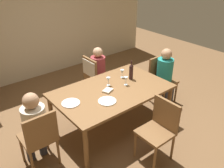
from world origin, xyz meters
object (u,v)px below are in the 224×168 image
Objects in this scene: chair_far_right at (93,73)px; dinner_plate_host at (71,103)px; person_woman_host at (99,69)px; wine_glass_near_left at (108,80)px; chair_right_end at (160,76)px; chair_near at (160,126)px; dining_table at (112,93)px; wine_glass_near_right at (126,79)px; wine_glass_centre at (122,72)px; person_man_bearded at (166,73)px; wine_bottle_tall_green at (131,71)px; chair_left_end at (39,136)px; dinner_plate_guest_left at (107,101)px; person_man_guest at (35,124)px.

dinner_plate_host is at bearing -48.83° from chair_far_right.
person_woman_host is 7.38× the size of wine_glass_near_left.
chair_right_end is at bearing 0.84° from dinner_plate_host.
chair_near is at bearing -10.64° from person_woman_host.
wine_glass_near_right is (0.28, -0.02, 0.18)m from dining_table.
chair_near is at bearing -105.48° from wine_glass_centre.
person_man_bearded reaches higher than person_woman_host.
wine_glass_near_right is (-0.22, -0.11, -0.04)m from wine_bottle_tall_green.
chair_left_end is at bearing -170.21° from wine_glass_near_left.
chair_far_right is 0.84× the size of person_woman_host.
person_woman_host is at bearing 93.13° from wine_bottle_tall_green.
wine_glass_centre is at bearing 28.80° from dining_table.
dinner_plate_guest_left is (-0.78, -0.32, -0.14)m from wine_bottle_tall_green.
person_woman_host is 1.32m from person_man_bearded.
dining_table is 1.71× the size of person_woman_host.
chair_left_end is 2.06m from person_woman_host.
wine_glass_centre is at bearing -2.47° from person_woman_host.
person_woman_host is 7.38× the size of wine_glass_near_right.
person_man_bearded is 2.06m from dinner_plate_host.
chair_far_right and chair_left_end have the same top height.
chair_left_end reaches higher than wine_glass_near_left.
chair_far_right reaches higher than wine_glass_near_right.
chair_near is 3.37× the size of dinner_plate_guest_left.
chair_far_right is at bearing 99.15° from wine_glass_centre.
wine_bottle_tall_green is 0.24m from wine_glass_near_right.
wine_glass_centre is at bearing -8.94° from chair_right_end.
chair_right_end is 1.09m from wine_glass_near_right.
person_woman_host reaches higher than dinner_plate_guest_left.
person_man_bearded is at bearing -1.12° from dining_table.
dining_table is 1.01m from chair_far_right.
person_woman_host reaches higher than dining_table.
wine_bottle_tall_green reaches higher than chair_right_end.
person_man_guest is at bearing 1.33° from chair_right_end.
person_man_bearded is at bearing 1.33° from chair_left_end.
person_man_bearded reaches higher than chair_right_end.
person_man_bearded is at bearing -7.59° from wine_bottle_tall_green.
person_man_bearded is 1.30m from wine_glass_near_left.
wine_bottle_tall_green is (0.50, 0.08, 0.22)m from dining_table.
wine_glass_near_left is 0.51m from dinner_plate_guest_left.
wine_glass_near_right is (-1.04, 0.00, 0.19)m from person_man_bearded.
chair_near is 0.84m from dinner_plate_guest_left.
chair_right_end is at bearing 11.43° from dinner_plate_guest_left.
person_man_bearded is at bearing -7.73° from wine_glass_near_left.
wine_glass_near_right is at bearing 2.32° from chair_left_end.
person_man_guest reaches higher than dinner_plate_guest_left.
person_man_bearded reaches higher than dinner_plate_host.
person_woman_host reaches higher than dinner_plate_host.
person_man_guest is 4.23× the size of dinner_plate_guest_left.
chair_right_end is 0.97m from wine_glass_centre.
wine_glass_near_right reaches higher than dinner_plate_host.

